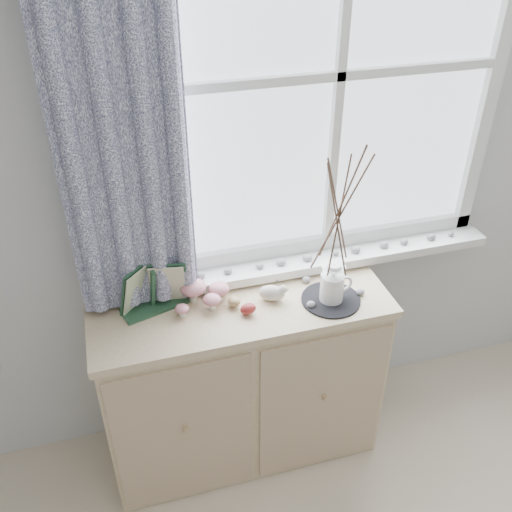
{
  "coord_description": "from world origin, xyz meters",
  "views": [
    {
      "loc": [
        -0.58,
        0.04,
        2.27
      ],
      "look_at": [
        -0.1,
        1.7,
        1.1
      ],
      "focal_mm": 40.0,
      "sensor_mm": 36.0,
      "label": 1
    }
  ],
  "objects_px": {
    "sideboard": "(242,379)",
    "twig_pitcher": "(339,211)",
    "botanical_book": "(153,291)",
    "toadstool_cluster": "(202,292)"
  },
  "relations": [
    {
      "from": "sideboard",
      "to": "twig_pitcher",
      "type": "xyz_separation_m",
      "value": [
        0.35,
        -0.08,
        0.83
      ]
    },
    {
      "from": "sideboard",
      "to": "botanical_book",
      "type": "xyz_separation_m",
      "value": [
        -0.33,
        0.04,
        0.53
      ]
    },
    {
      "from": "sideboard",
      "to": "toadstool_cluster",
      "type": "distance_m",
      "value": 0.5
    },
    {
      "from": "sideboard",
      "to": "twig_pitcher",
      "type": "height_order",
      "value": "twig_pitcher"
    },
    {
      "from": "botanical_book",
      "to": "toadstool_cluster",
      "type": "relative_size",
      "value": 1.29
    },
    {
      "from": "botanical_book",
      "to": "twig_pitcher",
      "type": "xyz_separation_m",
      "value": [
        0.68,
        -0.12,
        0.31
      ]
    },
    {
      "from": "botanical_book",
      "to": "twig_pitcher",
      "type": "bearing_deg",
      "value": -26.74
    },
    {
      "from": "sideboard",
      "to": "botanical_book",
      "type": "bearing_deg",
      "value": 172.5
    },
    {
      "from": "toadstool_cluster",
      "to": "twig_pitcher",
      "type": "bearing_deg",
      "value": -14.11
    },
    {
      "from": "toadstool_cluster",
      "to": "twig_pitcher",
      "type": "xyz_separation_m",
      "value": [
        0.5,
        -0.12,
        0.35
      ]
    }
  ]
}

